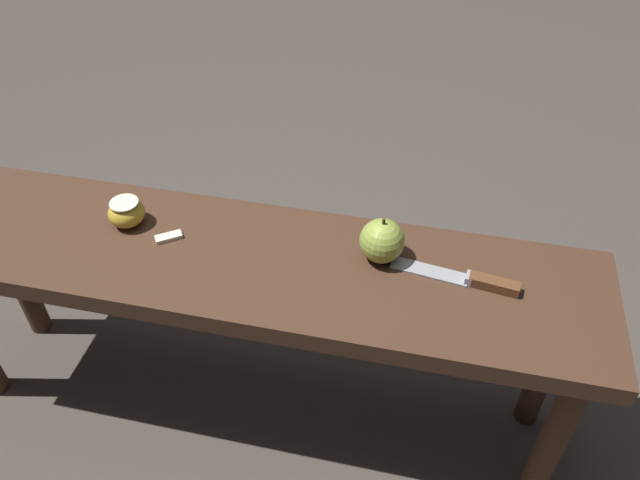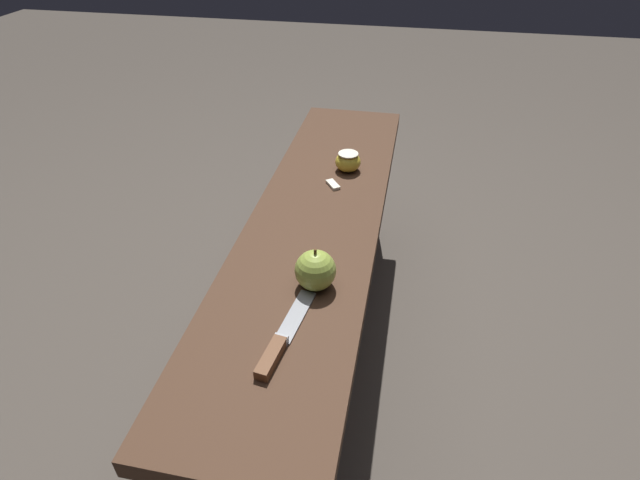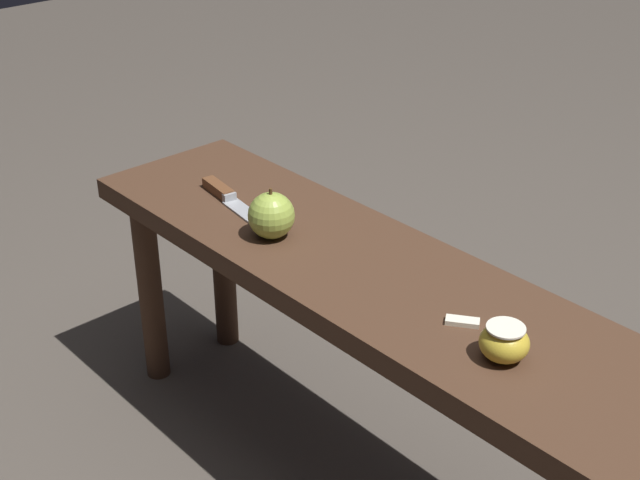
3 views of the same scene
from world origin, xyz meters
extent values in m
plane|color=#4C443D|center=(0.00, 0.00, 0.00)|extent=(8.00, 8.00, 0.00)
cube|color=#472D1E|center=(0.00, 0.00, 0.46)|extent=(1.36, 0.31, 0.04)
cylinder|color=#472D1E|center=(0.62, -0.10, 0.22)|extent=(0.05, 0.05, 0.44)
cylinder|color=#472D1E|center=(0.62, 0.10, 0.22)|extent=(0.05, 0.05, 0.44)
cube|color=#9EA0A5|center=(-0.35, -0.03, 0.48)|extent=(0.14, 0.05, 0.00)
cube|color=#9EA0A5|center=(-0.42, -0.02, 0.49)|extent=(0.02, 0.03, 0.02)
cube|color=brown|center=(-0.46, -0.02, 0.49)|extent=(0.09, 0.04, 0.02)
sphere|color=#9EB747|center=(-0.26, -0.05, 0.52)|extent=(0.08, 0.08, 0.08)
cylinder|color=#4C3319|center=(-0.26, -0.05, 0.56)|extent=(0.01, 0.01, 0.01)
ellipsoid|color=gold|center=(0.24, -0.04, 0.51)|extent=(0.07, 0.07, 0.05)
cylinder|color=white|center=(0.24, -0.04, 0.53)|extent=(0.06, 0.06, 0.00)
cube|color=white|center=(0.15, -0.02, 0.48)|extent=(0.05, 0.05, 0.01)
camera|label=1|loc=(-0.33, 0.79, 1.28)|focal=35.00mm
camera|label=2|loc=(-1.00, -0.21, 1.15)|focal=28.00mm
camera|label=3|loc=(0.82, -0.92, 1.22)|focal=50.00mm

